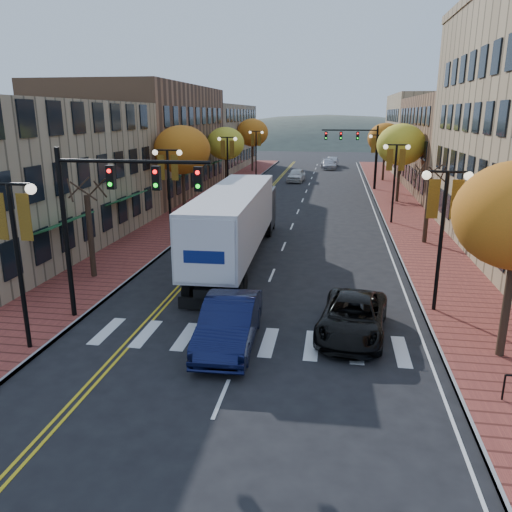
% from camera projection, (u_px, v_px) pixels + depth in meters
% --- Properties ---
extents(ground, '(200.00, 200.00, 0.00)m').
position_uv_depth(ground, '(234.00, 366.00, 16.83)').
color(ground, black).
rests_on(ground, ground).
extents(sidewalk_left, '(4.00, 85.00, 0.15)m').
position_uv_depth(sidewalk_left, '(210.00, 200.00, 49.03)').
color(sidewalk_left, brown).
rests_on(sidewalk_left, ground).
extents(sidewalk_right, '(4.00, 85.00, 0.15)m').
position_uv_depth(sidewalk_right, '(398.00, 205.00, 46.32)').
color(sidewalk_right, brown).
rests_on(sidewalk_right, ground).
extents(building_left_near, '(12.00, 22.00, 9.00)m').
position_uv_depth(building_left_near, '(3.00, 177.00, 30.50)').
color(building_left_near, '#9E8966').
rests_on(building_left_near, ground).
extents(building_left_mid, '(12.00, 24.00, 11.00)m').
position_uv_depth(building_left_mid, '(142.00, 141.00, 52.07)').
color(building_left_mid, brown).
rests_on(building_left_mid, ground).
extents(building_left_far, '(12.00, 26.00, 9.50)m').
position_uv_depth(building_left_far, '(204.00, 137.00, 76.02)').
color(building_left_far, '#9E8966').
rests_on(building_left_far, ground).
extents(building_right_mid, '(15.00, 24.00, 10.00)m').
position_uv_depth(building_right_mid, '(484.00, 145.00, 52.56)').
color(building_right_mid, brown).
rests_on(building_right_mid, ground).
extents(building_right_far, '(15.00, 20.00, 11.00)m').
position_uv_depth(building_right_far, '(443.00, 133.00, 73.31)').
color(building_right_far, '#9E8966').
rests_on(building_right_far, ground).
extents(tree_left_a, '(0.28, 0.28, 4.20)m').
position_uv_depth(tree_left_a, '(91.00, 236.00, 25.17)').
color(tree_left_a, '#382619').
rests_on(tree_left_a, sidewalk_left).
extents(tree_left_b, '(4.48, 4.48, 7.21)m').
position_uv_depth(tree_left_b, '(182.00, 150.00, 39.48)').
color(tree_left_b, '#382619').
rests_on(tree_left_b, sidewalk_left).
extents(tree_left_c, '(4.16, 4.16, 6.69)m').
position_uv_depth(tree_left_c, '(226.00, 144.00, 54.79)').
color(tree_left_c, '#382619').
rests_on(tree_left_c, sidewalk_left).
extents(tree_left_d, '(4.61, 4.61, 7.42)m').
position_uv_depth(tree_left_d, '(252.00, 133.00, 71.73)').
color(tree_left_d, '#382619').
rests_on(tree_left_d, sidewalk_left).
extents(tree_right_b, '(0.28, 0.28, 4.20)m').
position_uv_depth(tree_right_b, '(427.00, 210.00, 31.95)').
color(tree_right_b, '#382619').
rests_on(tree_right_b, sidewalk_right).
extents(tree_right_c, '(4.48, 4.48, 7.21)m').
position_uv_depth(tree_right_c, '(401.00, 145.00, 46.27)').
color(tree_right_c, '#382619').
rests_on(tree_right_c, sidewalk_right).
extents(tree_right_d, '(4.35, 4.35, 7.00)m').
position_uv_depth(tree_right_d, '(385.00, 138.00, 61.51)').
color(tree_right_d, '#382619').
rests_on(tree_right_d, sidewalk_right).
extents(lamp_left_a, '(1.96, 0.36, 6.05)m').
position_uv_depth(lamp_left_a, '(15.00, 235.00, 16.78)').
color(lamp_left_a, black).
rests_on(lamp_left_a, ground).
extents(lamp_left_b, '(1.96, 0.36, 6.05)m').
position_uv_depth(lamp_left_b, '(168.00, 177.00, 31.98)').
color(lamp_left_b, black).
rests_on(lamp_left_b, ground).
extents(lamp_left_c, '(1.96, 0.36, 6.05)m').
position_uv_depth(lamp_left_c, '(227.00, 155.00, 49.07)').
color(lamp_left_c, black).
rests_on(lamp_left_c, ground).
extents(lamp_left_d, '(1.96, 0.36, 6.05)m').
position_uv_depth(lamp_left_d, '(256.00, 144.00, 66.17)').
color(lamp_left_d, black).
rests_on(lamp_left_d, ground).
extents(lamp_right_a, '(1.96, 0.36, 6.05)m').
position_uv_depth(lamp_right_a, '(444.00, 214.00, 20.22)').
color(lamp_right_a, black).
rests_on(lamp_right_a, ground).
extents(lamp_right_b, '(1.96, 0.36, 6.05)m').
position_uv_depth(lamp_right_b, '(395.00, 168.00, 37.32)').
color(lamp_right_b, black).
rests_on(lamp_right_b, ground).
extents(lamp_right_c, '(1.96, 0.36, 6.05)m').
position_uv_depth(lamp_right_c, '(377.00, 151.00, 54.41)').
color(lamp_right_c, black).
rests_on(lamp_right_c, ground).
extents(traffic_mast_near, '(6.10, 0.35, 7.00)m').
position_uv_depth(traffic_mast_near, '(109.00, 203.00, 19.15)').
color(traffic_mast_near, black).
rests_on(traffic_mast_near, ground).
extents(traffic_mast_far, '(6.10, 0.34, 7.00)m').
position_uv_depth(traffic_mast_far, '(359.00, 145.00, 54.54)').
color(traffic_mast_far, black).
rests_on(traffic_mast_far, ground).
extents(semi_truck, '(3.19, 17.25, 4.29)m').
position_uv_depth(semi_truck, '(238.00, 218.00, 28.40)').
color(semi_truck, black).
rests_on(semi_truck, ground).
extents(navy_sedan, '(2.08, 5.42, 1.76)m').
position_uv_depth(navy_sedan, '(229.00, 323.00, 18.16)').
color(navy_sedan, black).
rests_on(navy_sedan, ground).
extents(black_suv, '(3.06, 5.52, 1.46)m').
position_uv_depth(black_suv, '(353.00, 317.00, 19.06)').
color(black_suv, black).
rests_on(black_suv, ground).
extents(car_far_white, '(2.26, 4.87, 1.61)m').
position_uv_depth(car_far_white, '(296.00, 175.00, 62.39)').
color(car_far_white, silver).
rests_on(car_far_white, ground).
extents(car_far_silver, '(2.61, 5.24, 1.46)m').
position_uv_depth(car_far_silver, '(328.00, 164.00, 76.85)').
color(car_far_silver, '#AEADB5').
rests_on(car_far_silver, ground).
extents(car_far_oncoming, '(2.09, 4.83, 1.54)m').
position_uv_depth(car_far_oncoming, '(333.00, 162.00, 80.57)').
color(car_far_oncoming, '#B4B5BD').
rests_on(car_far_oncoming, ground).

